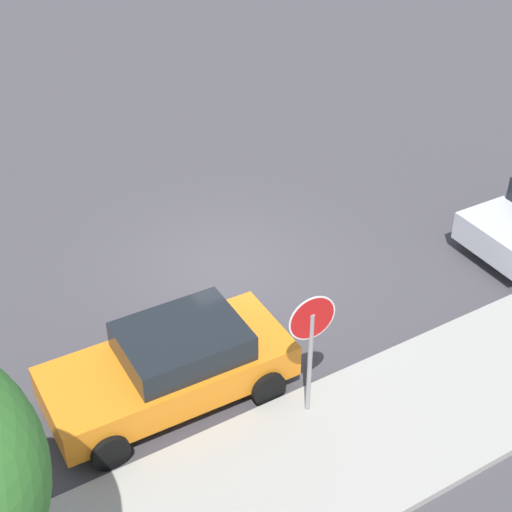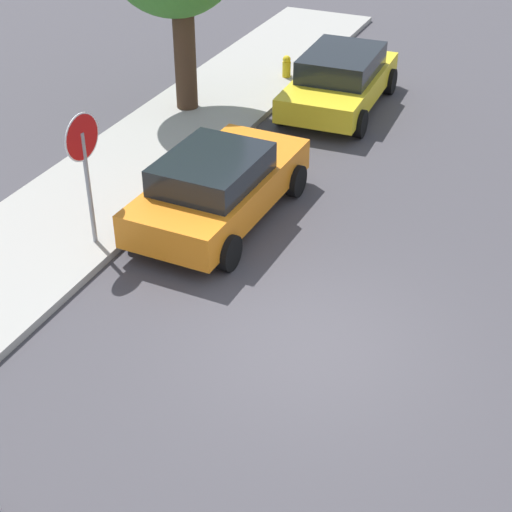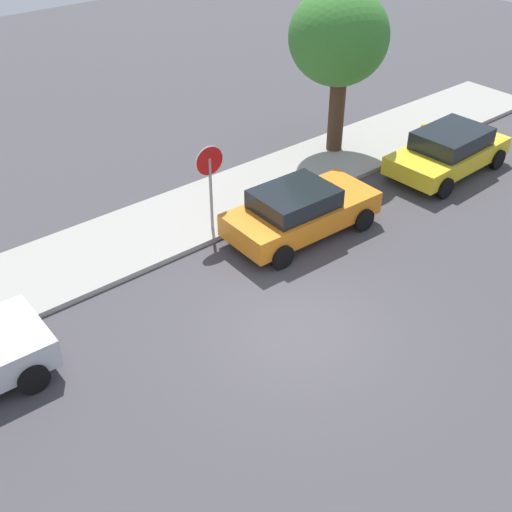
# 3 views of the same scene
# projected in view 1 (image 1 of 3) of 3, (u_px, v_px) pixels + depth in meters

# --- Properties ---
(ground_plane) EXTENTS (60.00, 60.00, 0.00)m
(ground_plane) POSITION_uv_depth(u_px,v_px,m) (226.00, 268.00, 16.89)
(ground_plane) COLOR #423F44
(sidewalk_curb) EXTENTS (32.00, 2.93, 0.14)m
(sidewalk_curb) POSITION_uv_depth(u_px,v_px,m) (385.00, 429.00, 13.06)
(sidewalk_curb) COLOR #9E9B93
(sidewalk_curb) RESTS_ON ground_plane
(stop_sign) EXTENTS (0.82, 0.09, 2.55)m
(stop_sign) POSITION_uv_depth(u_px,v_px,m) (311.00, 336.00, 12.41)
(stop_sign) COLOR gray
(stop_sign) RESTS_ON ground_plane
(parked_car_orange) EXTENTS (4.28, 2.13, 1.42)m
(parked_car_orange) POSITION_uv_depth(u_px,v_px,m) (172.00, 365.00, 13.36)
(parked_car_orange) COLOR orange
(parked_car_orange) RESTS_ON ground_plane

